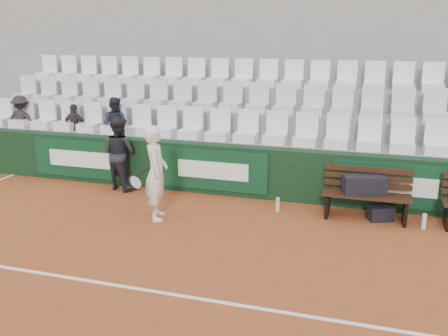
% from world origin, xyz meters
% --- Properties ---
extents(ground, '(80.00, 80.00, 0.00)m').
position_xyz_m(ground, '(0.00, 0.00, 0.00)').
color(ground, '#9B4823').
rests_on(ground, ground).
extents(court_baseline, '(18.00, 0.06, 0.01)m').
position_xyz_m(court_baseline, '(0.00, 0.00, 0.00)').
color(court_baseline, white).
rests_on(court_baseline, ground).
extents(back_barrier, '(18.00, 0.34, 1.00)m').
position_xyz_m(back_barrier, '(0.07, 3.99, 0.50)').
color(back_barrier, black).
rests_on(back_barrier, ground).
extents(grandstand_tier_front, '(18.00, 0.95, 1.00)m').
position_xyz_m(grandstand_tier_front, '(0.00, 4.62, 0.50)').
color(grandstand_tier_front, gray).
rests_on(grandstand_tier_front, ground).
extents(grandstand_tier_mid, '(18.00, 0.95, 1.45)m').
position_xyz_m(grandstand_tier_mid, '(0.00, 5.58, 0.72)').
color(grandstand_tier_mid, gray).
rests_on(grandstand_tier_mid, ground).
extents(grandstand_tier_back, '(18.00, 0.95, 1.90)m').
position_xyz_m(grandstand_tier_back, '(0.00, 6.53, 0.95)').
color(grandstand_tier_back, gray).
rests_on(grandstand_tier_back, ground).
extents(grandstand_rear_wall, '(18.00, 0.30, 4.40)m').
position_xyz_m(grandstand_rear_wall, '(0.00, 7.15, 2.20)').
color(grandstand_rear_wall, gray).
rests_on(grandstand_rear_wall, ground).
extents(seat_row_front, '(11.90, 0.44, 0.63)m').
position_xyz_m(seat_row_front, '(0.00, 4.45, 1.31)').
color(seat_row_front, white).
rests_on(seat_row_front, grandstand_tier_front).
extents(seat_row_mid, '(11.90, 0.44, 0.63)m').
position_xyz_m(seat_row_mid, '(0.00, 5.40, 1.77)').
color(seat_row_mid, silver).
rests_on(seat_row_mid, grandstand_tier_mid).
extents(seat_row_back, '(11.90, 0.44, 0.63)m').
position_xyz_m(seat_row_back, '(0.00, 6.35, 2.21)').
color(seat_row_back, white).
rests_on(seat_row_back, grandstand_tier_back).
extents(bench_left, '(1.50, 0.56, 0.45)m').
position_xyz_m(bench_left, '(2.74, 3.39, 0.23)').
color(bench_left, '#351C10').
rests_on(bench_left, ground).
extents(sports_bag_left, '(0.78, 0.52, 0.31)m').
position_xyz_m(sports_bag_left, '(2.69, 3.43, 0.61)').
color(sports_bag_left, black).
rests_on(sports_bag_left, bench_left).
extents(sports_bag_ground, '(0.48, 0.40, 0.25)m').
position_xyz_m(sports_bag_ground, '(3.00, 3.39, 0.13)').
color(sports_bag_ground, black).
rests_on(sports_bag_ground, ground).
extents(water_bottle_near, '(0.07, 0.07, 0.26)m').
position_xyz_m(water_bottle_near, '(1.21, 3.31, 0.13)').
color(water_bottle_near, silver).
rests_on(water_bottle_near, ground).
extents(water_bottle_far, '(0.07, 0.07, 0.26)m').
position_xyz_m(water_bottle_far, '(3.69, 3.20, 0.13)').
color(water_bottle_far, silver).
rests_on(water_bottle_far, ground).
extents(tennis_player, '(0.79, 0.71, 1.66)m').
position_xyz_m(tennis_player, '(-0.75, 2.36, 0.83)').
color(tennis_player, white).
rests_on(tennis_player, ground).
extents(ball_kid, '(0.87, 0.76, 1.51)m').
position_xyz_m(ball_kid, '(-2.15, 3.67, 0.76)').
color(ball_kid, black).
rests_on(ball_kid, ground).
extents(spectator_a, '(0.80, 0.52, 1.17)m').
position_xyz_m(spectator_a, '(-5.13, 4.50, 1.59)').
color(spectator_a, black).
rests_on(spectator_a, grandstand_tier_front).
extents(spectator_b, '(0.61, 0.25, 1.03)m').
position_xyz_m(spectator_b, '(-3.71, 4.50, 1.52)').
color(spectator_b, '#2E2824').
rests_on(spectator_b, grandstand_tier_front).
extents(spectator_c, '(0.60, 0.47, 1.23)m').
position_xyz_m(spectator_c, '(-2.69, 4.50, 1.61)').
color(spectator_c, '#1E242D').
rests_on(spectator_c, grandstand_tier_front).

